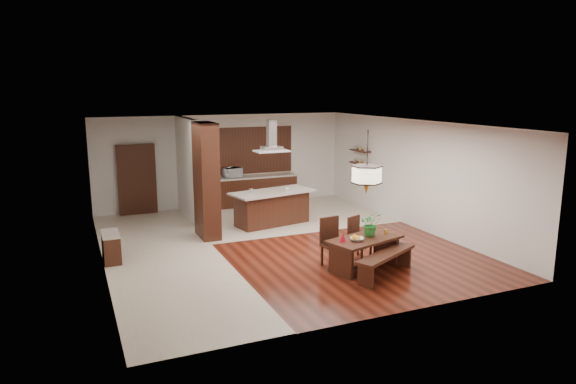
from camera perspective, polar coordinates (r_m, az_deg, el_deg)
name	(u,v)px	position (r m, az deg, el deg)	size (l,w,h in m)	color
room_shell	(276,159)	(12.14, -1.30, 3.65)	(9.00, 9.04, 2.92)	#3A130A
tile_hallway	(163,257)	(11.88, -13.75, -7.05)	(2.50, 9.00, 0.01)	beige
tile_kitchen	(284,215)	(15.27, -0.43, -2.59)	(5.50, 4.00, 0.01)	beige
soffit_band	(276,124)	(12.05, -1.32, 7.53)	(8.00, 9.00, 0.02)	#3D1B0F
partition_pier	(206,181)	(12.94, -9.06, 1.25)	(0.45, 1.00, 2.90)	black
partition_stub	(188,169)	(14.95, -11.06, 2.54)	(0.18, 2.40, 2.90)	silver
hallway_console	(111,247)	(11.87, -19.05, -5.81)	(0.37, 0.88, 0.63)	black
hallway_doorway	(137,180)	(15.88, -16.44, 1.34)	(1.10, 0.20, 2.10)	black
rear_counter	(257,190)	(16.63, -3.50, 0.21)	(2.60, 0.62, 0.95)	black
kitchen_window	(253,150)	(16.67, -3.86, 4.67)	(2.60, 0.08, 1.50)	olive
shelf_lower	(360,163)	(16.26, 7.98, 3.17)	(0.26, 0.90, 0.04)	black
shelf_upper	(360,151)	(16.21, 8.01, 4.57)	(0.26, 0.90, 0.04)	black
dining_table	(365,246)	(10.84, 8.50, -5.96)	(1.76, 1.21, 0.67)	black
dining_bench	(386,264)	(10.56, 10.80, -7.91)	(1.74, 0.38, 0.49)	black
dining_chair_left	(334,243)	(10.87, 5.17, -5.64)	(0.46, 0.46, 1.04)	black
dining_chair_right	(360,238)	(11.44, 8.03, -5.10)	(0.42, 0.42, 0.94)	black
pendant_lantern	(367,162)	(10.45, 8.78, 3.27)	(0.64, 0.64, 1.31)	beige
foliage_plant	(371,224)	(10.91, 9.19, -3.54)	(0.45, 0.39, 0.50)	#297D2E
fruit_bowl	(357,239)	(10.56, 7.66, -5.21)	(0.27, 0.27, 0.07)	beige
napkin_cone	(343,237)	(10.43, 6.11, -5.01)	(0.13, 0.13, 0.20)	red
gold_ornament	(386,232)	(11.12, 10.79, -4.37)	(0.07, 0.07, 0.10)	gold
kitchen_island	(272,207)	(14.15, -1.78, -1.72)	(2.45, 1.43, 0.95)	black
range_hood	(272,136)	(13.84, -1.84, 6.28)	(0.90, 0.55, 0.87)	silver
island_cup	(287,189)	(14.15, -0.14, 0.38)	(0.11, 0.11, 0.09)	silver
microwave	(232,173)	(16.25, -6.23, 2.16)	(0.56, 0.38, 0.31)	silver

